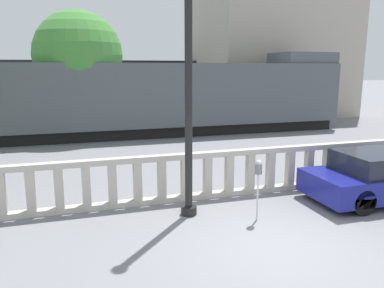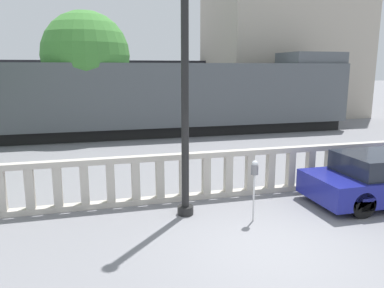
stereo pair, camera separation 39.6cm
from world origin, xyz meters
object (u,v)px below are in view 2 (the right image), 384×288
object	(u,v)px
parking_meter	(255,173)
tree_right	(86,56)
lamppost	(185,68)
train_far	(134,86)
parked_car	(380,179)
train_near	(154,98)

from	to	relation	value
parking_meter	tree_right	size ratio (longest dim) A/B	0.23
lamppost	train_far	distance (m)	21.12
parking_meter	train_far	distance (m)	21.86
lamppost	train_far	size ratio (longest dim) A/B	0.35
parking_meter	train_far	bearing A→B (deg)	90.47
tree_right	train_far	bearing A→B (deg)	70.90
parked_car	tree_right	distance (m)	14.22
lamppost	parked_car	xyz separation A→B (m)	(5.03, -0.45, -2.78)
train_far	lamppost	bearing A→B (deg)	-93.24
parked_car	tree_right	size ratio (longest dim) A/B	0.63
train_far	train_near	bearing A→B (deg)	-90.91
parked_car	train_near	bearing A→B (deg)	105.92
lamppost	parking_meter	xyz separation A→B (m)	(1.37, -0.79, -2.26)
train_near	tree_right	world-z (taller)	tree_right
train_far	tree_right	distance (m)	10.46
lamppost	train_far	xyz separation A→B (m)	(1.19, 21.05, -1.32)
lamppost	tree_right	world-z (taller)	lamppost
lamppost	parked_car	world-z (taller)	lamppost
parked_car	train_near	distance (m)	12.02
parking_meter	parked_car	distance (m)	3.71
parked_car	train_far	distance (m)	21.89
train_near	tree_right	size ratio (longest dim) A/B	3.45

